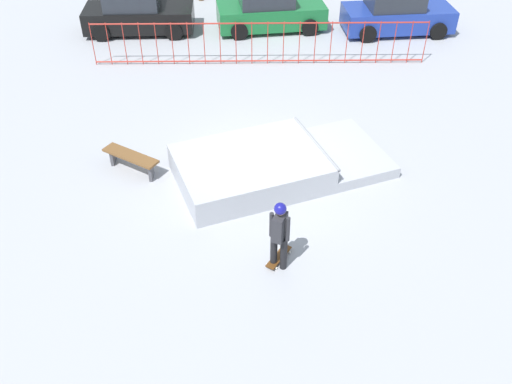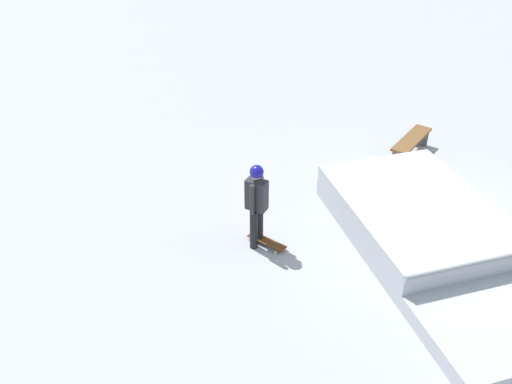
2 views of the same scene
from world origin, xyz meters
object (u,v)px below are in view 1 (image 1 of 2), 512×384
object	(u,v)px
skate_ramp	(268,166)
skater	(279,231)
park_bench	(131,159)
skateboard	(278,257)
parked_car_green	(269,11)
parked_car_blue	(396,13)
parked_car_black	(137,13)

from	to	relation	value
skate_ramp	skater	bearing A→B (deg)	-108.00
skate_ramp	park_bench	xyz separation A→B (m)	(-3.53, 0.25, 0.04)
skateboard	parked_car_green	world-z (taller)	parked_car_green
park_bench	skate_ramp	bearing A→B (deg)	-4.02
skateboard	skate_ramp	bearing A→B (deg)	35.76
parked_car_blue	skate_ramp	bearing A→B (deg)	-124.48
parked_car_black	parked_car_green	distance (m)	5.05
parked_car_green	skate_ramp	bearing A→B (deg)	-99.72
skater	parked_car_black	xyz separation A→B (m)	(-4.99, 12.52, -0.28)
park_bench	parked_car_black	bearing A→B (deg)	98.06
skater	parked_car_black	distance (m)	13.48
skateboard	parked_car_black	xyz separation A→B (m)	(-5.00, 12.32, 0.65)
parked_car_green	park_bench	bearing A→B (deg)	-120.29
skateboard	parked_car_blue	distance (m)	13.24
skater	parked_car_green	distance (m)	12.78
skateboard	parked_car_green	xyz separation A→B (m)	(0.04, 12.58, 0.65)
skate_ramp	parked_car_black	size ratio (longest dim) A/B	1.43
skate_ramp	skateboard	world-z (taller)	skate_ramp
skateboard	park_bench	distance (m)	4.94
skater	parked_car_black	bearing A→B (deg)	44.67
skate_ramp	parked_car_blue	distance (m)	10.59
skate_ramp	parked_car_green	size ratio (longest dim) A/B	1.39
parked_car_black	park_bench	bearing A→B (deg)	-84.49
skate_ramp	parked_car_blue	world-z (taller)	parked_car_blue
skateboard	parked_car_green	size ratio (longest dim) A/B	0.18
parked_car_blue	parked_car_green	bearing A→B (deg)	170.64
park_bench	parked_car_blue	size ratio (longest dim) A/B	0.37
parked_car_green	parked_car_blue	distance (m)	4.84
parked_car_green	parked_car_blue	world-z (taller)	same
skate_ramp	parked_car_blue	bearing A→B (deg)	40.41
skater	skateboard	xyz separation A→B (m)	(0.02, 0.20, -0.93)
parked_car_green	skateboard	bearing A→B (deg)	-98.55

